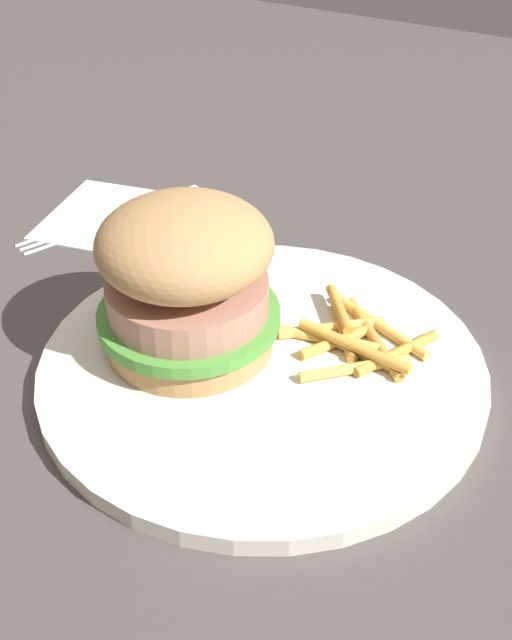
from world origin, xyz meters
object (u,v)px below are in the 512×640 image
at_px(napkin, 115,217).
at_px(sandwich, 187,278).
at_px(plate, 256,366).
at_px(fries_pile, 353,339).
at_px(fork, 113,215).

bearing_deg(napkin, sandwich, -129.19).
height_order(sandwich, napkin, sandwich).
relative_size(sandwich, napkin, 1.05).
xyz_separation_m(plate, fries_pile, (0.04, -0.05, 0.01)).
height_order(plate, napkin, plate).
height_order(sandwich, fork, sandwich).
xyz_separation_m(napkin, fork, (-0.00, 0.00, 0.00)).
distance_m(fries_pile, napkin, 0.26).
relative_size(plate, napkin, 2.56).
relative_size(fries_pile, napkin, 1.00).
xyz_separation_m(fries_pile, fork, (0.08, 0.25, -0.01)).
bearing_deg(napkin, plate, -120.99).
xyz_separation_m(plate, fork, (0.12, 0.20, -0.00)).
bearing_deg(sandwich, fork, 51.24).
distance_m(sandwich, napkin, 0.21).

